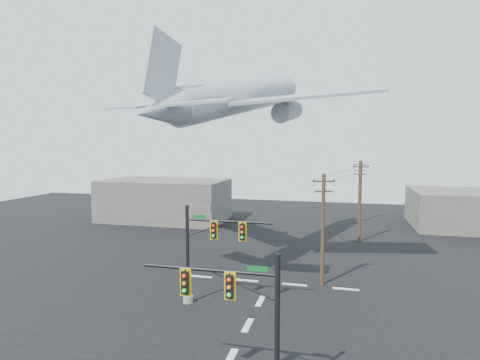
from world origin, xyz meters
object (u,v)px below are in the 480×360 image
(utility_pole_a, at_px, (323,227))
(utility_pole_c, at_px, (359,190))
(signal_mast_near, at_px, (246,321))
(airliner, at_px, (241,97))
(signal_mast_far, at_px, (205,252))
(utility_pole_b, at_px, (360,200))

(utility_pole_a, relative_size, utility_pole_c, 1.00)
(utility_pole_c, bearing_deg, signal_mast_near, -78.35)
(signal_mast_near, distance_m, utility_pole_a, 15.86)
(signal_mast_near, relative_size, utility_pole_a, 0.74)
(utility_pole_c, height_order, airliner, airliner)
(utility_pole_a, distance_m, utility_pole_c, 28.24)
(airliner, bearing_deg, signal_mast_far, -163.66)
(utility_pole_b, relative_size, airliner, 0.34)
(utility_pole_b, bearing_deg, airliner, -152.23)
(signal_mast_near, xyz_separation_m, utility_pole_c, (6.40, 43.59, 1.08))
(signal_mast_far, bearing_deg, utility_pole_a, 38.13)
(signal_mast_far, relative_size, utility_pole_c, 0.79)
(signal_mast_far, distance_m, utility_pole_c, 36.04)
(signal_mast_near, distance_m, airliner, 24.05)
(signal_mast_far, height_order, utility_pole_c, utility_pole_c)
(signal_mast_far, relative_size, airliner, 0.26)
(signal_mast_near, height_order, utility_pole_a, utility_pole_a)
(signal_mast_far, bearing_deg, utility_pole_b, 62.73)
(utility_pole_b, distance_m, airliner, 19.26)
(utility_pole_a, height_order, utility_pole_c, utility_pole_a)
(utility_pole_b, xyz_separation_m, airliner, (-11.36, -11.25, 10.74))
(utility_pole_a, xyz_separation_m, airliner, (-7.88, 4.50, 10.93))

